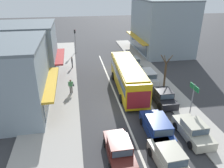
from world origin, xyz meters
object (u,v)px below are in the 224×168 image
Objects in this scene: parked_sedan_kerb_front at (193,130)px; directional_road_sign at (193,94)px; parked_sedan_kerb_rear at (133,62)px; sedan_adjacent_lane_lead at (119,150)px; city_bus at (128,75)px; street_tree_right at (165,73)px; traffic_light_downstreet at (75,37)px; wagon_queue_gap_filler at (157,127)px; pedestrian_with_handbag_near at (71,85)px; hatchback_behind_bus_mid at (169,158)px; pedestrian_browsing_midblock at (72,62)px; parked_sedan_kerb_second at (163,97)px; parked_wagon_kerb_third at (147,76)px.

parked_sedan_kerb_front is 3.33m from directional_road_sign.
sedan_adjacent_lane_lead is at bearing -108.09° from parked_sedan_kerb_rear.
city_bus is 2.61× the size of street_tree_right.
wagon_queue_gap_filler is at bearing -76.64° from traffic_light_downstreet.
pedestrian_with_handbag_near is at bearing 179.20° from city_bus.
street_tree_right reaches higher than hatchback_behind_bus_mid.
wagon_queue_gap_filler is 18.39m from pedestrian_browsing_midblock.
pedestrian_browsing_midblock is (-10.84, 8.69, -0.88)m from street_tree_right.
pedestrian_with_handbag_near is at bearing -91.39° from pedestrian_browsing_midblock.
parked_sedan_kerb_second is at bearing 48.84° from sedan_adjacent_lane_lead.
parked_sedan_kerb_front is at bearing -44.65° from pedestrian_with_handbag_near.
pedestrian_with_handbag_near reaches higher than parked_sedan_kerb_rear.
directional_road_sign reaches higher than pedestrian_with_handbag_near.
city_bus is 6.72× the size of pedestrian_with_handbag_near.
street_tree_right reaches higher than parked_sedan_kerb_front.
street_tree_right is at bearing -38.73° from pedestrian_browsing_midblock.
parked_sedan_kerb_rear is (2.39, 16.26, -0.08)m from wagon_queue_gap_filler.
pedestrian_browsing_midblock reaches higher than parked_sedan_kerb_front.
pedestrian_with_handbag_near is at bearing 107.21° from sedan_adjacent_lane_lead.
traffic_light_downstreet is 2.58× the size of pedestrian_with_handbag_near.
sedan_adjacent_lane_lead and parked_sedan_kerb_front have the same top height.
pedestrian_with_handbag_near is (-6.49, 12.19, 0.36)m from hatchback_behind_bus_mid.
street_tree_right is at bearing -1.45° from pedestrian_with_handbag_near.
parked_sedan_kerb_second is at bearing -88.91° from parked_sedan_kerb_rear.
hatchback_behind_bus_mid is at bearing -24.13° from sedan_adjacent_lane_lead.
parked_sedan_kerb_front is 1.01× the size of street_tree_right.
parked_sedan_kerb_second is 10.24m from pedestrian_with_handbag_near.
parked_sedan_kerb_second is at bearing -90.01° from parked_wagon_kerb_third.
parked_sedan_kerb_second is 11.25m from parked_sedan_kerb_rear.
parked_sedan_kerb_second is (2.60, 5.01, -0.08)m from wagon_queue_gap_filler.
pedestrian_browsing_midblock is at bearing 99.28° from sedan_adjacent_lane_lead.
pedestrian_with_handbag_near is (-9.55, -1.86, 0.32)m from parked_wagon_kerb_third.
pedestrian_with_handbag_near is (-9.54, 3.68, 0.40)m from parked_sedan_kerb_second.
pedestrian_with_handbag_near reaches higher than hatchback_behind_bus_mid.
pedestrian_with_handbag_near is at bearing 128.62° from wagon_queue_gap_filler.
parked_sedan_kerb_rear is (2.85, 19.75, -0.05)m from hatchback_behind_bus_mid.
traffic_light_downstreet is (-8.40, 9.05, 2.19)m from parked_sedan_kerb_rear.
parked_sedan_kerb_rear is at bearing 102.33° from street_tree_right.
street_tree_right is (1.71, -7.84, 1.28)m from parked_sedan_kerb_rear.
parked_sedan_kerb_rear is at bearing 81.80° from hatchback_behind_bus_mid.
parked_wagon_kerb_third reaches higher than parked_sedan_kerb_front.
sedan_adjacent_lane_lead is (-3.61, -2.09, -0.08)m from wagon_queue_gap_filler.
directional_road_sign is (7.39, 3.63, 2.01)m from sedan_adjacent_lane_lead.
parked_sedan_kerb_rear is 2.61× the size of pedestrian_browsing_midblock.
pedestrian_browsing_midblock is (0.20, 8.42, -0.00)m from pedestrian_with_handbag_near.
parked_wagon_kerb_third is at bearing -35.07° from pedestrian_browsing_midblock.
sedan_adjacent_lane_lead is 11.29m from pedestrian_with_handbag_near.
city_bus is 8.24m from parked_sedan_kerb_rear.
hatchback_behind_bus_mid reaches higher than sedan_adjacent_lane_lead.
city_bus is 2.40× the size of wagon_queue_gap_filler.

